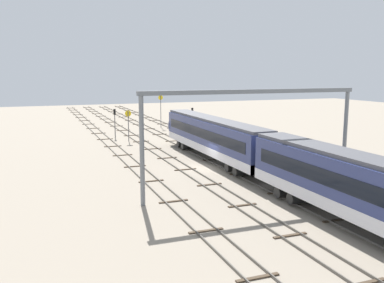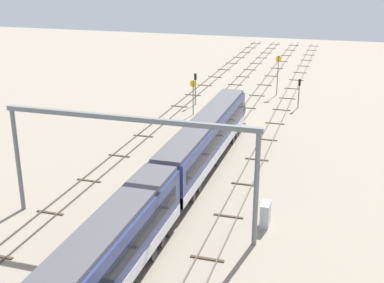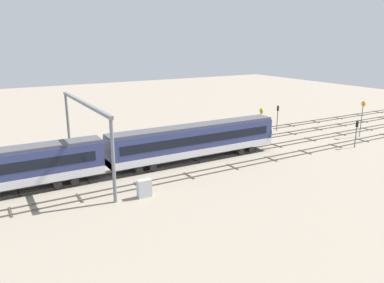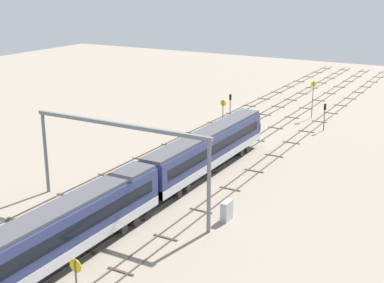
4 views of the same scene
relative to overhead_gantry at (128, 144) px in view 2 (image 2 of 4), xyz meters
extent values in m
plane|color=gray|center=(10.04, 0.11, -6.69)|extent=(190.64, 190.64, 0.00)
cube|color=#59544C|center=(10.04, -7.60, -6.61)|extent=(174.64, 0.07, 0.16)
cube|color=#59544C|center=(10.04, -6.16, -6.61)|extent=(174.64, 0.07, 0.16)
cube|color=#473828|center=(-2.89, -6.88, -6.65)|extent=(0.24, 2.40, 0.08)
cube|color=#473828|center=(3.58, -6.88, -6.65)|extent=(0.24, 2.40, 0.08)
cube|color=#473828|center=(10.04, -6.88, -6.65)|extent=(0.24, 2.40, 0.08)
cube|color=#473828|center=(16.51, -6.88, -6.65)|extent=(0.24, 2.40, 0.08)
cube|color=#473828|center=(22.98, -6.88, -6.65)|extent=(0.24, 2.40, 0.08)
cube|color=#473828|center=(29.45, -6.88, -6.65)|extent=(0.24, 2.40, 0.08)
cube|color=#473828|center=(35.92, -6.88, -6.65)|extent=(0.24, 2.40, 0.08)
cube|color=#473828|center=(42.39, -6.88, -6.65)|extent=(0.24, 2.40, 0.08)
cube|color=#473828|center=(48.85, -6.88, -6.65)|extent=(0.24, 2.40, 0.08)
cube|color=#473828|center=(55.32, -6.88, -6.65)|extent=(0.24, 2.40, 0.08)
cube|color=#473828|center=(61.79, -6.88, -6.65)|extent=(0.24, 2.40, 0.08)
cube|color=#473828|center=(68.26, -6.88, -6.65)|extent=(0.24, 2.40, 0.08)
cube|color=#473828|center=(74.73, -6.88, -6.65)|extent=(0.24, 2.40, 0.08)
cube|color=#473828|center=(81.19, -6.88, -6.65)|extent=(0.24, 2.40, 0.08)
cube|color=#473828|center=(87.66, -6.88, -6.65)|extent=(0.24, 2.40, 0.08)
cube|color=#473828|center=(94.13, -6.88, -6.65)|extent=(0.24, 2.40, 0.08)
cube|color=#59544C|center=(10.04, -2.94, -6.61)|extent=(174.64, 0.07, 0.16)
cube|color=#59544C|center=(10.04, -1.50, -6.61)|extent=(174.64, 0.07, 0.16)
cube|color=#473828|center=(-0.87, -2.22, -6.65)|extent=(0.24, 2.40, 0.08)
cube|color=#473828|center=(6.41, -2.22, -6.65)|extent=(0.24, 2.40, 0.08)
cube|color=#473828|center=(13.68, -2.22, -6.65)|extent=(0.24, 2.40, 0.08)
cube|color=#473828|center=(20.96, -2.22, -6.65)|extent=(0.24, 2.40, 0.08)
cube|color=#473828|center=(28.24, -2.22, -6.65)|extent=(0.24, 2.40, 0.08)
cube|color=#473828|center=(35.51, -2.22, -6.65)|extent=(0.24, 2.40, 0.08)
cube|color=#473828|center=(42.79, -2.22, -6.65)|extent=(0.24, 2.40, 0.08)
cube|color=#473828|center=(50.07, -2.22, -6.65)|extent=(0.24, 2.40, 0.08)
cube|color=#473828|center=(57.34, -2.22, -6.65)|extent=(0.24, 2.40, 0.08)
cube|color=#473828|center=(64.62, -2.22, -6.65)|extent=(0.24, 2.40, 0.08)
cube|color=#473828|center=(71.90, -2.22, -6.65)|extent=(0.24, 2.40, 0.08)
cube|color=#473828|center=(79.17, -2.22, -6.65)|extent=(0.24, 2.40, 0.08)
cube|color=#473828|center=(86.45, -2.22, -6.65)|extent=(0.24, 2.40, 0.08)
cube|color=#473828|center=(93.73, -2.22, -6.65)|extent=(0.24, 2.40, 0.08)
cube|color=#59544C|center=(10.04, 1.72, -6.61)|extent=(174.64, 0.07, 0.16)
cube|color=#59544C|center=(10.04, 3.16, -6.61)|extent=(174.64, 0.07, 0.16)
cube|color=#473828|center=(-2.89, 2.44, -6.65)|extent=(0.24, 2.40, 0.08)
cube|color=#473828|center=(3.58, 2.44, -6.65)|extent=(0.24, 2.40, 0.08)
cube|color=#473828|center=(10.04, 2.44, -6.65)|extent=(0.24, 2.40, 0.08)
cube|color=#473828|center=(16.51, 2.44, -6.65)|extent=(0.24, 2.40, 0.08)
cube|color=#473828|center=(22.98, 2.44, -6.65)|extent=(0.24, 2.40, 0.08)
cube|color=#473828|center=(29.45, 2.44, -6.65)|extent=(0.24, 2.40, 0.08)
cube|color=#473828|center=(35.92, 2.44, -6.65)|extent=(0.24, 2.40, 0.08)
cube|color=#473828|center=(42.39, 2.44, -6.65)|extent=(0.24, 2.40, 0.08)
cube|color=#473828|center=(48.85, 2.44, -6.65)|extent=(0.24, 2.40, 0.08)
cube|color=#473828|center=(55.32, 2.44, -6.65)|extent=(0.24, 2.40, 0.08)
cube|color=#473828|center=(61.79, 2.44, -6.65)|extent=(0.24, 2.40, 0.08)
cube|color=#473828|center=(68.26, 2.44, -6.65)|extent=(0.24, 2.40, 0.08)
cube|color=#473828|center=(74.73, 2.44, -6.65)|extent=(0.24, 2.40, 0.08)
cube|color=#473828|center=(81.19, 2.44, -6.65)|extent=(0.24, 2.40, 0.08)
cube|color=#473828|center=(87.66, 2.44, -6.65)|extent=(0.24, 2.40, 0.08)
cube|color=#473828|center=(94.13, 2.44, -6.65)|extent=(0.24, 2.40, 0.08)
cube|color=#59544C|center=(10.04, 6.38, -6.61)|extent=(174.64, 0.07, 0.16)
cube|color=#59544C|center=(10.04, 7.82, -6.61)|extent=(174.64, 0.07, 0.16)
cube|color=#473828|center=(-0.03, 7.10, -6.65)|extent=(0.24, 2.40, 0.08)
cube|color=#473828|center=(6.69, 7.10, -6.65)|extent=(0.24, 2.40, 0.08)
cube|color=#473828|center=(13.40, 7.10, -6.65)|extent=(0.24, 2.40, 0.08)
cube|color=#473828|center=(20.12, 7.10, -6.65)|extent=(0.24, 2.40, 0.08)
cube|color=#473828|center=(26.84, 7.10, -6.65)|extent=(0.24, 2.40, 0.08)
cube|color=#473828|center=(33.55, 7.10, -6.65)|extent=(0.24, 2.40, 0.08)
cube|color=#473828|center=(40.27, 7.10, -6.65)|extent=(0.24, 2.40, 0.08)
cube|color=#473828|center=(46.99, 7.10, -6.65)|extent=(0.24, 2.40, 0.08)
cube|color=#473828|center=(53.70, 7.10, -6.65)|extent=(0.24, 2.40, 0.08)
cube|color=#473828|center=(60.42, 7.10, -6.65)|extent=(0.24, 2.40, 0.08)
cube|color=#473828|center=(67.14, 7.10, -6.65)|extent=(0.24, 2.40, 0.08)
cube|color=#473828|center=(73.86, 7.10, -6.65)|extent=(0.24, 2.40, 0.08)
cube|color=#473828|center=(80.57, 7.10, -6.65)|extent=(0.24, 2.40, 0.08)
cube|color=#473828|center=(87.29, 7.10, -6.65)|extent=(0.24, 2.40, 0.08)
cube|color=#473828|center=(94.01, 7.10, -6.65)|extent=(0.24, 2.40, 0.08)
cube|color=navy|center=(13.72, -2.22, -3.83)|extent=(24.00, 2.90, 3.60)
cube|color=silver|center=(13.72, -2.22, -5.18)|extent=(24.00, 2.94, 0.90)
cube|color=#4C4C51|center=(13.72, -2.22, -1.88)|extent=(24.00, 2.50, 0.30)
cube|color=black|center=(13.72, -3.68, -3.40)|extent=(22.00, 0.04, 1.10)
cube|color=black|center=(13.72, -0.76, -3.40)|extent=(22.00, 0.04, 1.10)
cylinder|color=black|center=(5.14, -2.22, -6.08)|extent=(0.90, 2.70, 0.90)
cylinder|color=black|center=(6.94, -2.22, -6.08)|extent=(0.90, 2.70, 0.90)
cylinder|color=black|center=(20.50, -2.22, -6.08)|extent=(0.90, 2.70, 0.90)
cylinder|color=black|center=(22.30, -2.22, -6.08)|extent=(0.90, 2.70, 0.90)
cube|color=navy|center=(-11.08, -2.22, -3.83)|extent=(24.00, 2.90, 3.60)
cube|color=#4C4C51|center=(-11.08, -2.22, -1.88)|extent=(24.00, 2.50, 0.30)
cube|color=black|center=(-11.08, -3.68, -3.40)|extent=(22.00, 0.04, 1.10)
cube|color=black|center=(-11.08, -0.76, -3.40)|extent=(22.00, 0.04, 1.10)
cylinder|color=black|center=(-4.30, -2.22, -6.08)|extent=(0.90, 2.70, 0.90)
cylinder|color=black|center=(-2.50, -2.22, -6.08)|extent=(0.90, 2.70, 0.90)
cone|color=silver|center=(26.52, -2.22, -4.01)|extent=(1.60, 3.24, 3.24)
cylinder|color=slate|center=(0.00, -9.58, -2.46)|extent=(0.36, 0.36, 8.47)
cylinder|color=slate|center=(0.00, 9.58, -2.46)|extent=(0.36, 0.36, 8.47)
cube|color=slate|center=(0.00, 0.00, 1.95)|extent=(0.40, 19.77, 0.35)
cylinder|color=#4C4C51|center=(44.14, -5.04, -3.72)|extent=(0.12, 0.12, 5.95)
cylinder|color=yellow|center=(44.18, -5.04, -1.13)|extent=(0.05, 0.87, 0.87)
cube|color=black|center=(44.21, -5.04, -1.13)|extent=(0.02, 0.39, 0.12)
cylinder|color=#4C4C51|center=(30.31, 4.09, -4.39)|extent=(0.12, 0.12, 4.60)
cylinder|color=yellow|center=(30.35, 4.09, -2.50)|extent=(0.05, 0.92, 0.92)
cube|color=black|center=(30.38, 4.09, -2.50)|extent=(0.02, 0.41, 0.12)
cylinder|color=#4C4C51|center=(35.12, 5.21, -4.89)|extent=(0.14, 0.14, 3.61)
cube|color=black|center=(35.12, 5.21, -2.64)|extent=(0.20, 0.32, 0.90)
sphere|color=yellow|center=(35.23, 5.21, -2.44)|extent=(0.20, 0.20, 0.20)
sphere|color=#262626|center=(35.23, 5.21, -2.84)|extent=(0.20, 0.20, 0.20)
cylinder|color=#4C4C51|center=(37.76, -8.89, -5.11)|extent=(0.14, 0.14, 3.16)
cube|color=black|center=(37.76, -8.89, -3.08)|extent=(0.20, 0.32, 0.90)
sphere|color=yellow|center=(37.87, -8.89, -2.89)|extent=(0.20, 0.20, 0.20)
sphere|color=#262626|center=(37.87, -8.89, -3.28)|extent=(0.20, 0.20, 0.20)
cube|color=#B2B7BC|center=(3.02, -9.90, -5.75)|extent=(1.47, 0.66, 1.89)
cube|color=#333333|center=(3.76, -9.90, -5.47)|extent=(0.02, 0.46, 0.24)
camera|label=1|loc=(-30.58, 17.12, 3.51)|focal=39.15mm
camera|label=2|loc=(-32.27, -14.68, 12.61)|focal=47.91mm
camera|label=3|loc=(-10.91, -43.42, 9.05)|focal=35.09mm
camera|label=4|loc=(-38.52, -29.75, 15.02)|focal=50.27mm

